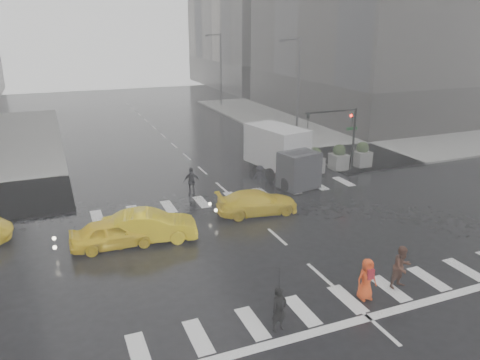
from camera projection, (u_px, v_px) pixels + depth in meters
name	position (u px, v px, depth m)	size (l,w,h in m)	color
ground	(277.00, 237.00, 23.20)	(120.00, 120.00, 0.00)	black
sidewalk_ne	(375.00, 132.00, 45.57)	(35.00, 35.00, 0.15)	gray
road_markings	(277.00, 237.00, 23.20)	(18.00, 48.00, 0.01)	silver
traffic_signal_pole	(343.00, 127.00, 32.46)	(4.45, 0.42, 4.50)	black
street_lamp_near	(297.00, 85.00, 41.35)	(2.15, 0.22, 9.00)	#59595B
street_lamp_far	(220.00, 67.00, 58.90)	(2.15, 0.22, 9.00)	#59595B
planter_west	(314.00, 161.00, 32.61)	(1.10, 1.10, 1.80)	gray
planter_mid	(339.00, 158.00, 33.33)	(1.10, 1.10, 1.80)	gray
planter_east	(362.00, 155.00, 34.05)	(1.10, 1.10, 1.80)	gray
pedestrian_black	(280.00, 289.00, 15.63)	(1.11, 1.13, 2.43)	black
pedestrian_brown	(402.00, 267.00, 18.50)	(0.87, 0.67, 1.78)	#4A271A
pedestrian_orange	(367.00, 279.00, 17.72)	(0.85, 0.58, 1.67)	#F24311
pedestrian_far_a	(192.00, 182.00, 28.59)	(1.03, 0.63, 1.75)	black
pedestrian_far_b	(260.00, 177.00, 29.88)	(0.98, 0.54, 1.52)	black
taxi_front	(113.00, 233.00, 21.99)	(1.61, 3.99, 1.36)	yellow
taxi_mid	(149.00, 226.00, 22.58)	(1.59, 4.57, 1.51)	yellow
taxi_rear	(257.00, 202.00, 25.87)	(1.84, 4.00, 1.31)	yellow
box_truck	(282.00, 152.00, 31.49)	(2.40, 6.40, 3.40)	silver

